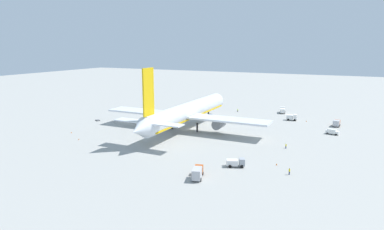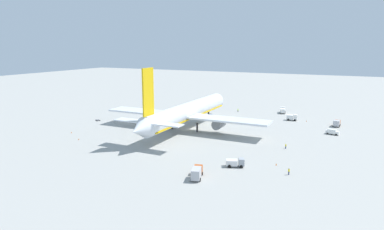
{
  "view_description": "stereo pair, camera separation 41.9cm",
  "coord_description": "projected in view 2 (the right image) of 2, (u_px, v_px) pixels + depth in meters",
  "views": [
    {
      "loc": [
        -120.74,
        -60.05,
        32.91
      ],
      "look_at": [
        0.41,
        -1.67,
        5.72
      ],
      "focal_mm": 32.05,
      "sensor_mm": 36.0,
      "label": 1
    },
    {
      "loc": [
        -120.56,
        -60.43,
        32.91
      ],
      "look_at": [
        0.41,
        -1.67,
        5.72
      ],
      "focal_mm": 32.05,
      "sensor_mm": 36.0,
      "label": 2
    }
  ],
  "objects": [
    {
      "name": "ground_plane",
      "position": [
        188.0,
        129.0,
        138.69
      ],
      "size": [
        600.0,
        600.0,
        0.0
      ],
      "primitive_type": "plane",
      "color": "#9E9E99"
    },
    {
      "name": "airliner",
      "position": [
        186.0,
        112.0,
        136.2
      ],
      "size": [
        74.19,
        67.8,
        26.11
      ],
      "color": "silver",
      "rests_on": "ground"
    },
    {
      "name": "service_truck_0",
      "position": [
        337.0,
        123.0,
        142.01
      ],
      "size": [
        4.94,
        2.91,
        2.75
      ],
      "color": "#BF4C14",
      "rests_on": "ground"
    },
    {
      "name": "service_truck_1",
      "position": [
        197.0,
        172.0,
        86.4
      ],
      "size": [
        6.95,
        3.96,
        2.96
      ],
      "color": "#BF4C14",
      "rests_on": "ground"
    },
    {
      "name": "service_truck_2",
      "position": [
        283.0,
        110.0,
        170.68
      ],
      "size": [
        6.28,
        3.35,
        2.74
      ],
      "color": "white",
      "rests_on": "ground"
    },
    {
      "name": "service_truck_3",
      "position": [
        235.0,
        162.0,
        94.79
      ],
      "size": [
        4.06,
        5.5,
        2.4
      ],
      "color": "#999EA5",
      "rests_on": "ground"
    },
    {
      "name": "service_truck_4",
      "position": [
        292.0,
        117.0,
        153.77
      ],
      "size": [
        3.08,
        4.72,
        2.79
      ],
      "color": "white",
      "rests_on": "ground"
    },
    {
      "name": "service_van",
      "position": [
        332.0,
        132.0,
        129.47
      ],
      "size": [
        2.79,
        4.97,
        1.97
      ],
      "color": "white",
      "rests_on": "ground"
    },
    {
      "name": "baggage_cart_0",
      "position": [
        98.0,
        120.0,
        153.51
      ],
      "size": [
        2.35,
        2.91,
        0.4
      ],
      "color": "#595B60",
      "rests_on": "ground"
    },
    {
      "name": "ground_worker_0",
      "position": [
        289.0,
        171.0,
        88.91
      ],
      "size": [
        0.57,
        0.57,
        1.77
      ],
      "color": "navy",
      "rests_on": "ground"
    },
    {
      "name": "ground_worker_1",
      "position": [
        238.0,
        110.0,
        173.55
      ],
      "size": [
        0.49,
        0.49,
        1.64
      ],
      "color": "black",
      "rests_on": "ground"
    },
    {
      "name": "ground_worker_2",
      "position": [
        286.0,
        146.0,
        111.55
      ],
      "size": [
        0.53,
        0.53,
        1.65
      ],
      "color": "navy",
      "rests_on": "ground"
    },
    {
      "name": "traffic_cone_0",
      "position": [
        307.0,
        121.0,
        151.33
      ],
      "size": [
        0.36,
        0.36,
        0.55
      ],
      "primitive_type": "cone",
      "color": "orange",
      "rests_on": "ground"
    },
    {
      "name": "traffic_cone_1",
      "position": [
        72.0,
        132.0,
        131.75
      ],
      "size": [
        0.36,
        0.36,
        0.55
      ],
      "primitive_type": "cone",
      "color": "orange",
      "rests_on": "ground"
    },
    {
      "name": "traffic_cone_2",
      "position": [
        79.0,
        139.0,
        122.06
      ],
      "size": [
        0.36,
        0.36,
        0.55
      ],
      "primitive_type": "cone",
      "color": "orange",
      "rests_on": "ground"
    },
    {
      "name": "traffic_cone_3",
      "position": [
        276.0,
        164.0,
        96.1
      ],
      "size": [
        0.36,
        0.36,
        0.55
      ],
      "primitive_type": "cone",
      "color": "orange",
      "rests_on": "ground"
    },
    {
      "name": "traffic_cone_4",
      "position": [
        145.0,
        108.0,
        184.22
      ],
      "size": [
        0.36,
        0.36,
        0.55
      ],
      "primitive_type": "cone",
      "color": "orange",
      "rests_on": "ground"
    }
  ]
}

